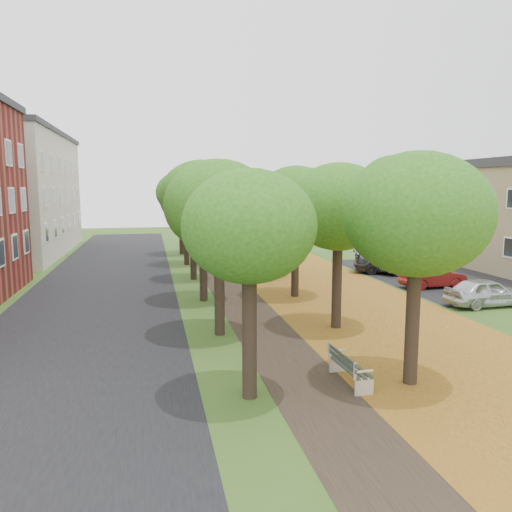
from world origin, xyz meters
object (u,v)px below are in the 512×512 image
car_red (433,277)px  car_white (405,261)px  car_grey (393,262)px  bench (348,367)px  car_silver (486,292)px

car_red → car_white: (1.15, 5.33, 0.11)m
car_red → car_grey: car_grey is taller
car_red → bench: bearing=135.8°
car_red → car_white: 5.45m
car_grey → car_white: car_grey is taller
bench → car_white: size_ratio=0.38×
car_grey → car_white: (1.15, 0.39, -0.02)m
bench → car_grey: 19.96m
car_silver → bench: bearing=124.0°
bench → car_red: 15.91m
car_silver → car_red: bearing=-2.7°
car_red → car_grey: bearing=-4.4°
bench → car_grey: (10.18, 17.17, 0.26)m
car_silver → car_red: (0.00, 4.63, -0.07)m
car_silver → car_red: size_ratio=1.07×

